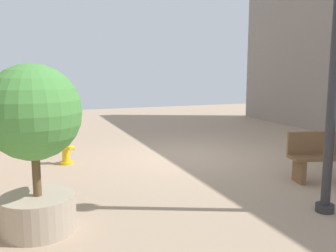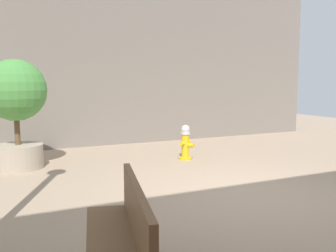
# 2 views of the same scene
# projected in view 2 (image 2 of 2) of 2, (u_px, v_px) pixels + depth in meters

# --- Properties ---
(ground_plane) EXTENTS (23.40, 23.40, 0.00)m
(ground_plane) POSITION_uv_depth(u_px,v_px,m) (253.00, 196.00, 5.93)
(ground_plane) COLOR tan
(fire_hydrant) EXTENTS (0.36, 0.38, 0.80)m
(fire_hydrant) POSITION_uv_depth(u_px,v_px,m) (186.00, 142.00, 8.68)
(fire_hydrant) COLOR gold
(fire_hydrant) RESTS_ON ground_plane
(bench_far) EXTENTS (1.77, 0.84, 0.95)m
(bench_far) POSITION_uv_depth(u_px,v_px,m) (122.00, 240.00, 3.10)
(bench_far) COLOR brown
(bench_far) RESTS_ON ground_plane
(planter_tree) EXTENTS (1.25, 1.25, 2.24)m
(planter_tree) POSITION_uv_depth(u_px,v_px,m) (16.00, 104.00, 7.68)
(planter_tree) COLOR tan
(planter_tree) RESTS_ON ground_plane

